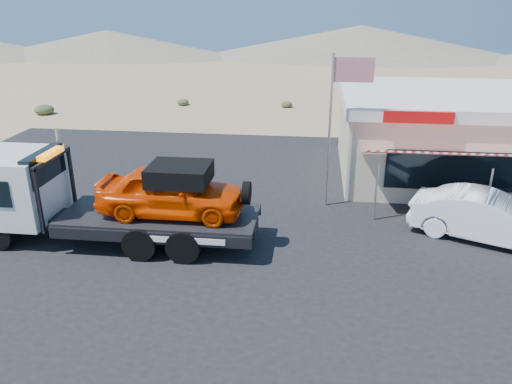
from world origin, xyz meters
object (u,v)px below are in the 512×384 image
flagpole (337,114)px  jerky_store (453,134)px  tow_truck (108,195)px  white_sedan (487,217)px

flagpole → jerky_store: bearing=38.8°
flagpole → tow_truck: bearing=-152.3°
jerky_store → flagpole: 7.36m
tow_truck → white_sedan: bearing=7.1°
tow_truck → jerky_store: bearing=32.7°
white_sedan → jerky_store: size_ratio=0.49×
flagpole → white_sedan: bearing=-24.6°
tow_truck → flagpole: bearing=27.7°
white_sedan → flagpole: size_ratio=0.84×
tow_truck → flagpole: 8.84m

